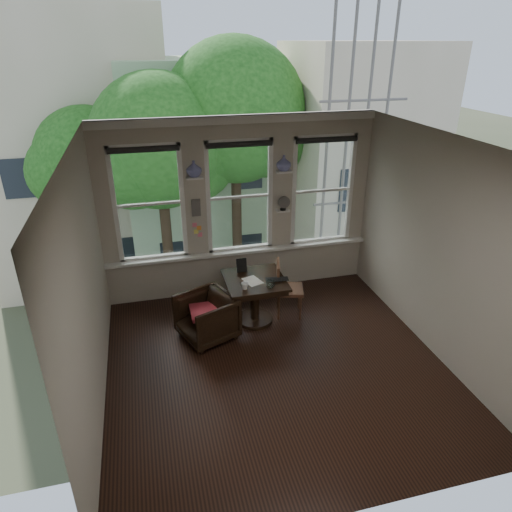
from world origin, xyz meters
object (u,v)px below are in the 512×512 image
object	(u,v)px
armchair_left	(207,317)
side_chair_right	(290,289)
table	(255,300)
laptop	(277,281)
mug	(245,286)

from	to	relation	value
armchair_left	side_chair_right	xyz separation A→B (m)	(1.38, 0.31, 0.11)
table	armchair_left	size ratio (longest dim) A/B	1.18
laptop	mug	bearing A→B (deg)	-163.05
table	laptop	xyz separation A→B (m)	(0.30, -0.18, 0.39)
table	mug	distance (m)	0.54
armchair_left	table	bearing A→B (deg)	85.09
table	mug	xyz separation A→B (m)	(-0.22, -0.26, 0.42)
side_chair_right	laptop	xyz separation A→B (m)	(-0.28, -0.24, 0.30)
side_chair_right	mug	size ratio (longest dim) A/B	8.65
table	side_chair_right	distance (m)	0.59
table	side_chair_right	world-z (taller)	side_chair_right
table	laptop	world-z (taller)	laptop
table	armchair_left	world-z (taller)	table
laptop	table	bearing A→B (deg)	158.17
side_chair_right	mug	bearing A→B (deg)	127.38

